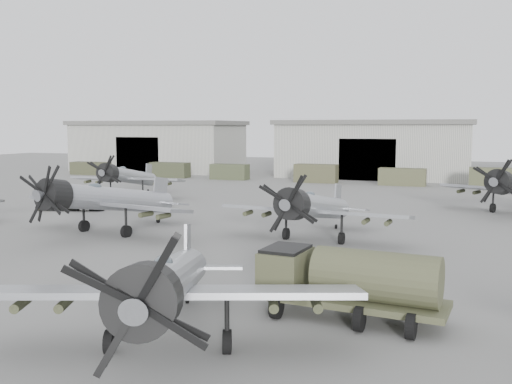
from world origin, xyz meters
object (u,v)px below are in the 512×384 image
Objects in this scene: tug_trailer at (61,206)px; aircraft_near_1 at (167,285)px; fuel_tanker at (349,279)px; ground_crew at (46,197)px; aircraft_far_0 at (126,176)px; aircraft_mid_1 at (102,199)px; aircraft_mid_2 at (313,207)px.

aircraft_near_1 is at bearing -63.03° from tug_trailer.
fuel_tanker is 4.03× the size of ground_crew.
aircraft_far_0 is at bearing 139.77° from fuel_tanker.
aircraft_mid_2 is at bearing 21.16° from aircraft_mid_1.
aircraft_mid_1 is at bearing -165.58° from aircraft_mid_2.
aircraft_mid_2 is (14.72, 2.71, -0.18)m from aircraft_mid_1.
aircraft_mid_1 reaches higher than aircraft_near_1.
fuel_tanker reaches higher than ground_crew.
aircraft_near_1 reaches higher than tug_trailer.
aircraft_mid_2 reaches higher than tug_trailer.
fuel_tanker is 40.10m from ground_crew.
aircraft_mid_1 reaches higher than tug_trailer.
aircraft_near_1 is 2.19× the size of tug_trailer.
aircraft_far_0 reaches higher than ground_crew.
aircraft_mid_2 reaches higher than fuel_tanker.
aircraft_far_0 is at bearing -8.78° from ground_crew.
tug_trailer is at bearing -107.41° from ground_crew.
aircraft_far_0 reaches higher than tug_trailer.
aircraft_mid_2 is at bearing -95.07° from ground_crew.
fuel_tanker is 36.78m from tug_trailer.
aircraft_near_1 is at bearing -85.10° from aircraft_mid_2.
tug_trailer is 3.40m from ground_crew.
fuel_tanker is (30.70, -30.84, -0.69)m from aircraft_far_0.
tug_trailer is at bearing 152.01° from aircraft_mid_1.
fuel_tanker is at bearing -50.74° from aircraft_far_0.
aircraft_mid_1 is at bearing -66.52° from aircraft_far_0.
fuel_tanker is at bearing 27.95° from aircraft_near_1.
aircraft_far_0 is 43.52m from fuel_tanker.
ground_crew reaches higher than tug_trailer.
aircraft_far_0 is (-10.63, 19.10, -0.21)m from aircraft_mid_1.
aircraft_far_0 reaches higher than fuel_tanker.
aircraft_mid_2 is at bearing -38.49° from aircraft_far_0.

